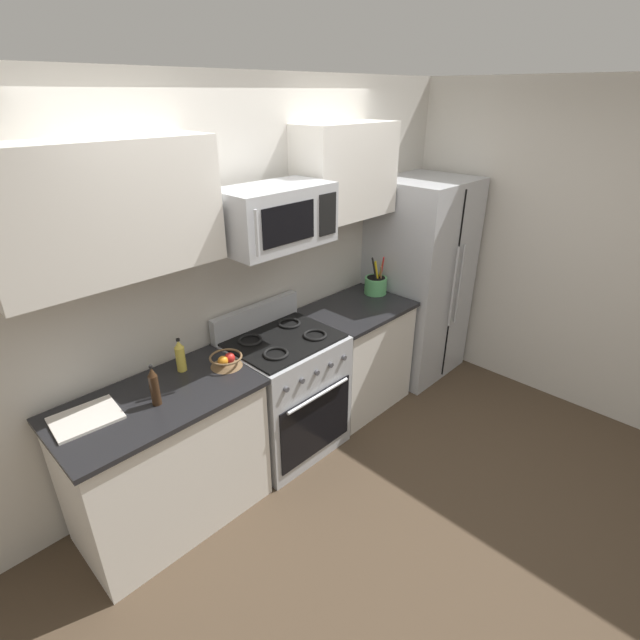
% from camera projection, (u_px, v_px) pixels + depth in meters
% --- Properties ---
extents(ground_plane, '(16.00, 16.00, 0.00)m').
position_uv_depth(ground_plane, '(348.00, 485.00, 3.31)').
color(ground_plane, '#473828').
extents(wall_back, '(8.00, 0.10, 2.60)m').
position_uv_depth(wall_back, '(245.00, 274.00, 3.38)').
color(wall_back, beige).
rests_on(wall_back, ground).
extents(counter_left, '(1.15, 0.64, 0.91)m').
position_uv_depth(counter_left, '(167.00, 460.00, 2.88)').
color(counter_left, silver).
rests_on(counter_left, ground).
extents(range_oven, '(0.76, 0.68, 1.09)m').
position_uv_depth(range_oven, '(285.00, 392.00, 3.50)').
color(range_oven, '#B2B5BA').
rests_on(range_oven, ground).
extents(counter_right, '(0.84, 0.64, 0.91)m').
position_uv_depth(counter_right, '(356.00, 355.00, 4.03)').
color(counter_right, silver).
rests_on(counter_right, ground).
extents(refrigerator, '(0.81, 0.75, 1.82)m').
position_uv_depth(refrigerator, '(418.00, 280.00, 4.37)').
color(refrigerator, '#B2B5BA').
rests_on(refrigerator, ground).
extents(wall_right, '(0.10, 8.00, 2.60)m').
position_uv_depth(wall_right, '(515.00, 241.00, 4.14)').
color(wall_right, beige).
rests_on(wall_right, ground).
extents(microwave, '(0.74, 0.44, 0.38)m').
position_uv_depth(microwave, '(275.00, 216.00, 2.95)').
color(microwave, '#B2B5BA').
extents(upper_cabinets_left, '(1.14, 0.34, 0.67)m').
position_uv_depth(upper_cabinets_left, '(106.00, 211.00, 2.34)').
color(upper_cabinets_left, silver).
extents(upper_cabinets_right, '(0.83, 0.34, 0.67)m').
position_uv_depth(upper_cabinets_right, '(346.00, 171.00, 3.49)').
color(upper_cabinets_right, silver).
extents(utensil_crock, '(0.19, 0.19, 0.34)m').
position_uv_depth(utensil_crock, '(376.00, 285.00, 4.05)').
color(utensil_crock, '#59AD66').
rests_on(utensil_crock, counter_right).
extents(fruit_basket, '(0.21, 0.21, 0.09)m').
position_uv_depth(fruit_basket, '(226.00, 360.00, 2.98)').
color(fruit_basket, brown).
rests_on(fruit_basket, counter_left).
extents(cutting_board, '(0.36, 0.29, 0.02)m').
position_uv_depth(cutting_board, '(86.00, 418.00, 2.51)').
color(cutting_board, silver).
rests_on(cutting_board, counter_left).
extents(bottle_soy, '(0.05, 0.05, 0.25)m').
position_uv_depth(bottle_soy, '(154.00, 387.00, 2.59)').
color(bottle_soy, '#382314').
rests_on(bottle_soy, counter_left).
extents(bottle_oil, '(0.06, 0.06, 0.22)m').
position_uv_depth(bottle_oil, '(180.00, 356.00, 2.91)').
color(bottle_oil, gold).
rests_on(bottle_oil, counter_left).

